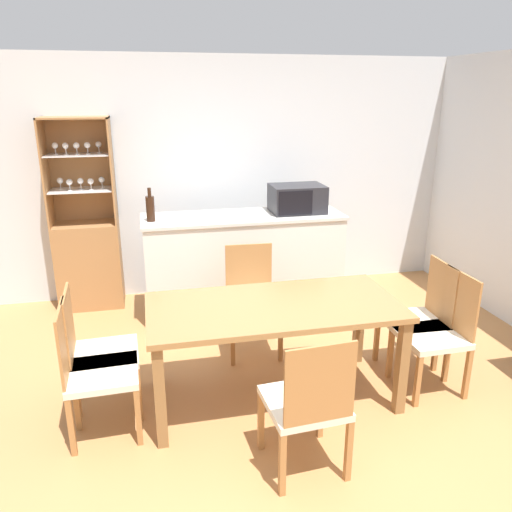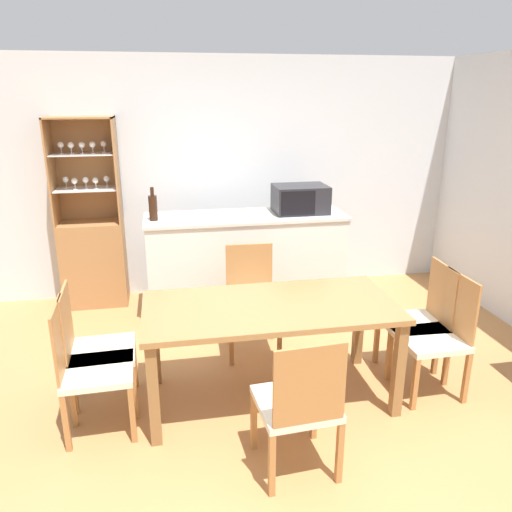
# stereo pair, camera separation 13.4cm
# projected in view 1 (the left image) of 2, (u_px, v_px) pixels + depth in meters

# --- Properties ---
(ground_plane) EXTENTS (18.00, 18.00, 0.00)m
(ground_plane) POSITION_uv_depth(u_px,v_px,m) (287.00, 422.00, 3.45)
(ground_plane) COLOR #B27A47
(wall_back) EXTENTS (6.80, 0.06, 2.55)m
(wall_back) POSITION_uv_depth(u_px,v_px,m) (224.00, 178.00, 5.49)
(wall_back) COLOR silver
(wall_back) RESTS_ON ground_plane
(kitchen_counter) EXTENTS (1.98, 0.62, 1.02)m
(kitchen_counter) POSITION_uv_depth(u_px,v_px,m) (243.00, 264.00, 5.07)
(kitchen_counter) COLOR silver
(kitchen_counter) RESTS_ON ground_plane
(display_cabinet) EXTENTS (0.65, 0.40, 1.95)m
(display_cabinet) POSITION_uv_depth(u_px,v_px,m) (88.00, 251.00, 5.19)
(display_cabinet) COLOR #A37042
(display_cabinet) RESTS_ON ground_plane
(dining_table) EXTENTS (1.77, 0.85, 0.75)m
(dining_table) POSITION_uv_depth(u_px,v_px,m) (274.00, 316.00, 3.53)
(dining_table) COLOR olive
(dining_table) RESTS_ON ground_plane
(dining_chair_head_near) EXTENTS (0.48, 0.48, 0.92)m
(dining_chair_head_near) POSITION_uv_depth(u_px,v_px,m) (307.00, 404.00, 2.88)
(dining_chair_head_near) COLOR beige
(dining_chair_head_near) RESTS_ON ground_plane
(dining_chair_side_left_far) EXTENTS (0.47, 0.47, 0.92)m
(dining_chair_side_left_far) POSITION_uv_depth(u_px,v_px,m) (97.00, 352.00, 3.46)
(dining_chair_side_left_far) COLOR beige
(dining_chair_side_left_far) RESTS_ON ground_plane
(dining_chair_side_right_near) EXTENTS (0.45, 0.45, 0.92)m
(dining_chair_side_right_near) POSITION_uv_depth(u_px,v_px,m) (437.00, 333.00, 3.73)
(dining_chair_side_right_near) COLOR beige
(dining_chair_side_right_near) RESTS_ON ground_plane
(dining_chair_head_far) EXTENTS (0.47, 0.47, 0.92)m
(dining_chair_head_far) POSITION_uv_depth(u_px,v_px,m) (252.00, 301.00, 4.31)
(dining_chair_head_far) COLOR beige
(dining_chair_head_far) RESTS_ON ground_plane
(dining_chair_side_left_near) EXTENTS (0.46, 0.46, 0.92)m
(dining_chair_side_left_near) POSITION_uv_depth(u_px,v_px,m) (94.00, 371.00, 3.22)
(dining_chair_side_left_near) COLOR beige
(dining_chair_side_left_near) RESTS_ON ground_plane
(dining_chair_side_right_far) EXTENTS (0.46, 0.46, 0.92)m
(dining_chair_side_right_far) POSITION_uv_depth(u_px,v_px,m) (419.00, 319.00, 3.96)
(dining_chair_side_right_far) COLOR beige
(dining_chair_side_right_far) RESTS_ON ground_plane
(microwave) EXTENTS (0.53, 0.39, 0.27)m
(microwave) POSITION_uv_depth(u_px,v_px,m) (297.00, 199.00, 5.00)
(microwave) COLOR #232328
(microwave) RESTS_ON kitchen_counter
(wine_bottle) EXTENTS (0.08, 0.08, 0.32)m
(wine_bottle) POSITION_uv_depth(u_px,v_px,m) (150.00, 208.00, 4.64)
(wine_bottle) COLOR black
(wine_bottle) RESTS_ON kitchen_counter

